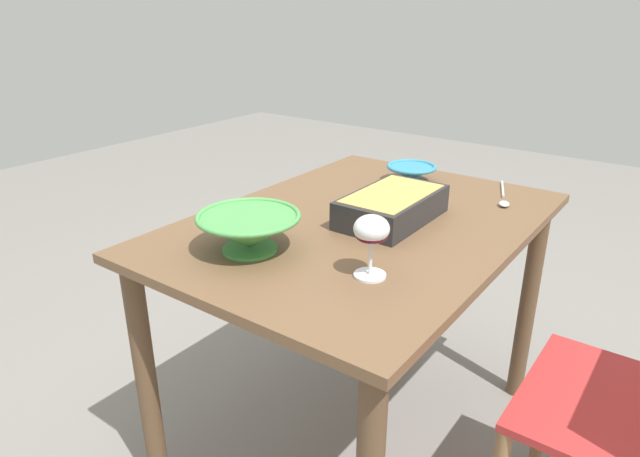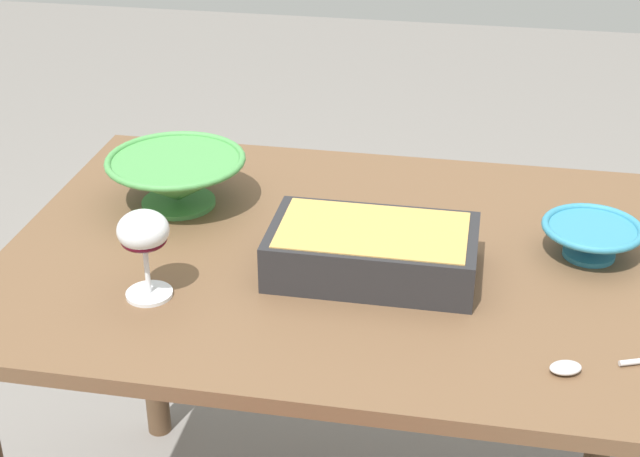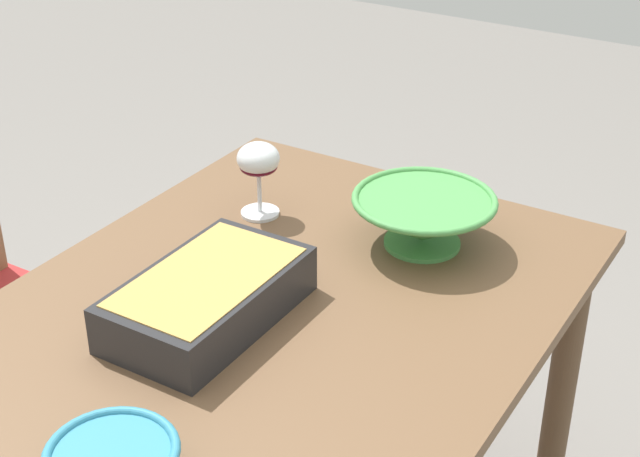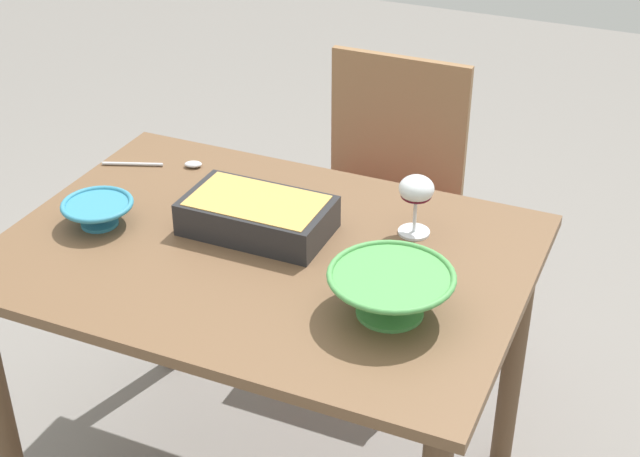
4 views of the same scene
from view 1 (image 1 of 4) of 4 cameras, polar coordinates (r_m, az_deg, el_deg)
The scene contains 7 objects.
ground_plane at distance 1.92m, azimuth 3.70°, elevation -20.08°, with size 8.00×8.00×0.00m, color gray.
dining_table at distance 1.57m, azimuth 4.26°, elevation -2.99°, with size 1.13×0.80×0.74m.
wine_glass at distance 1.18m, azimuth 5.27°, elevation -0.50°, with size 0.08×0.08×0.14m.
casserole_dish at distance 1.52m, azimuth 7.36°, elevation 2.38°, with size 0.32×0.19×0.08m.
mixing_bowl at distance 1.33m, azimuth -7.26°, elevation -0.18°, with size 0.25×0.25×0.09m.
small_bowl at distance 1.86m, azimuth 9.30°, elevation 5.70°, with size 0.16×0.16×0.06m.
serving_spoon at distance 1.76m, azimuth 18.24°, elevation 2.95°, with size 0.24×0.11×0.01m.
Camera 1 is at (-1.21, -0.74, 1.29)m, focal length 31.32 mm.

